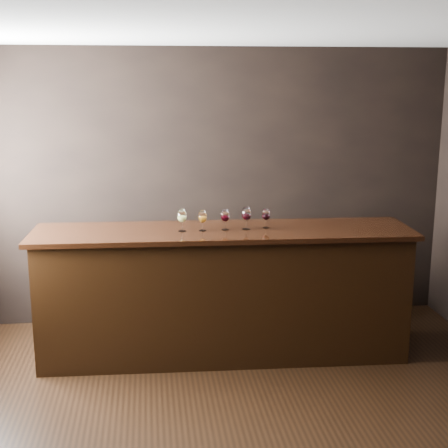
{
  "coord_description": "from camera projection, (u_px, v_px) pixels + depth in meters",
  "views": [
    {
      "loc": [
        -0.58,
        -4.05,
        2.46
      ],
      "look_at": [
        0.07,
        1.26,
        1.23
      ],
      "focal_mm": 50.0,
      "sensor_mm": 36.0,
      "label": 1
    }
  ],
  "objects": [
    {
      "name": "glass_red_c",
      "position": [
        266.0,
        215.0,
        5.55
      ],
      "size": [
        0.07,
        0.07,
        0.17
      ],
      "color": "white",
      "rests_on": "bar_top"
    },
    {
      "name": "bar_counter",
      "position": [
        223.0,
        295.0,
        5.64
      ],
      "size": [
        3.28,
        0.83,
        1.14
      ],
      "primitive_type": "cube",
      "rotation": [
        0.0,
        0.0,
        -0.04
      ],
      "color": "black",
      "rests_on": "ground"
    },
    {
      "name": "glass_red_a",
      "position": [
        225.0,
        216.0,
        5.47
      ],
      "size": [
        0.08,
        0.08,
        0.18
      ],
      "color": "white",
      "rests_on": "bar_top"
    },
    {
      "name": "back_bar_shelf",
      "position": [
        173.0,
        287.0,
        6.37
      ],
      "size": [
        2.24,
        0.4,
        0.81
      ],
      "primitive_type": "cube",
      "color": "black",
      "rests_on": "ground"
    },
    {
      "name": "glass_white",
      "position": [
        182.0,
        217.0,
        5.42
      ],
      "size": [
        0.08,
        0.08,
        0.2
      ],
      "color": "white",
      "rests_on": "bar_top"
    },
    {
      "name": "room_shell",
      "position": [
        201.0,
        180.0,
        4.22
      ],
      "size": [
        5.02,
        4.52,
        2.81
      ],
      "color": "black",
      "rests_on": "ground"
    },
    {
      "name": "glass_red_b",
      "position": [
        246.0,
        215.0,
        5.49
      ],
      "size": [
        0.08,
        0.08,
        0.2
      ],
      "color": "white",
      "rests_on": "bar_top"
    },
    {
      "name": "bar_top",
      "position": [
        223.0,
        232.0,
        5.51
      ],
      "size": [
        3.39,
        0.92,
        0.04
      ],
      "primitive_type": "cube",
      "rotation": [
        0.0,
        0.0,
        -0.04
      ],
      "color": "black",
      "rests_on": "bar_counter"
    },
    {
      "name": "glass_amber",
      "position": [
        202.0,
        217.0,
        5.44
      ],
      "size": [
        0.08,
        0.08,
        0.18
      ],
      "color": "white",
      "rests_on": "bar_top"
    },
    {
      "name": "ground",
      "position": [
        236.0,
        427.0,
        4.54
      ],
      "size": [
        5.0,
        5.0,
        0.0
      ],
      "primitive_type": "plane",
      "color": "black",
      "rests_on": "ground"
    }
  ]
}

